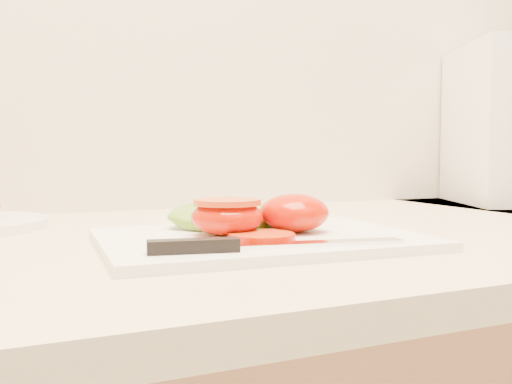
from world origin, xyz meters
name	(u,v)px	position (x,y,z in m)	size (l,w,h in m)	color
cutting_board	(260,239)	(-0.32, 1.59, 0.94)	(0.33, 0.24, 0.01)	white
tomato_half_dome	(294,213)	(-0.28, 1.60, 0.96)	(0.08, 0.08, 0.04)	#BC1300
tomato_half_cut	(227,215)	(-0.35, 1.60, 0.96)	(0.08, 0.08, 0.04)	#BC1300
tomato_slice_0	(262,237)	(-0.33, 1.56, 0.94)	(0.07, 0.07, 0.01)	#D4400D
lettuce_leaf_0	(227,216)	(-0.33, 1.66, 0.95)	(0.14, 0.09, 0.03)	#5D9E29
knife	(246,245)	(-0.37, 1.52, 0.94)	(0.25, 0.05, 0.01)	silver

